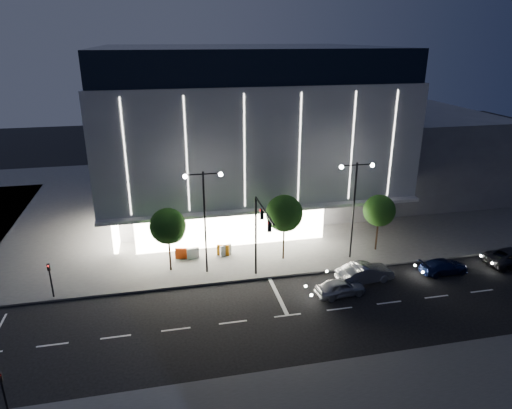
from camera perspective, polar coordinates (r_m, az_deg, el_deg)
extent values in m
plane|color=black|center=(34.85, 0.03, -12.73)|extent=(160.00, 160.00, 0.00)
cube|color=#474747|center=(56.96, -0.13, 0.92)|extent=(70.00, 40.00, 0.15)
cube|color=#4C4C51|center=(55.99, -2.14, 2.63)|extent=(28.00, 21.00, 4.00)
cube|color=gray|center=(52.24, -1.86, 9.83)|extent=(30.00, 25.00, 11.00)
cube|color=black|center=(51.43, -1.95, 17.52)|extent=(29.40, 24.50, 3.00)
cube|color=white|center=(43.22, -2.96, -2.88)|extent=(18.00, 0.40, 3.60)
cube|color=white|center=(47.92, -16.87, -1.38)|extent=(0.40, 10.00, 3.60)
cube|color=gray|center=(42.06, 1.24, -0.44)|extent=(30.00, 2.00, 0.30)
cube|color=white|center=(40.26, 1.37, 6.66)|extent=(24.00, 0.06, 10.00)
cube|color=#4C4C51|center=(63.18, 18.96, 6.42)|extent=(16.00, 20.00, 10.00)
cylinder|color=black|center=(37.47, -0.02, -4.12)|extent=(0.18, 0.18, 7.00)
cylinder|color=black|center=(33.51, 1.02, -0.68)|extent=(0.14, 5.80, 0.14)
cube|color=black|center=(34.36, 0.75, -1.20)|extent=(0.28, 0.18, 0.85)
cube|color=black|center=(32.20, 1.69, -2.74)|extent=(0.28, 0.18, 0.85)
sphere|color=#FF0C0C|center=(34.23, 0.55, -0.75)|extent=(0.14, 0.14, 0.14)
cylinder|color=black|center=(37.61, -6.38, -2.50)|extent=(0.16, 0.16, 9.00)
cylinder|color=black|center=(36.11, -7.75, 3.72)|extent=(1.40, 0.10, 0.10)
cylinder|color=black|center=(36.23, -5.54, 3.87)|extent=(1.40, 0.10, 0.10)
sphere|color=white|center=(36.10, -8.85, 3.49)|extent=(0.36, 0.36, 0.36)
sphere|color=white|center=(36.34, -4.44, 3.79)|extent=(0.36, 0.36, 0.36)
cylinder|color=black|center=(40.81, 12.07, -0.97)|extent=(0.16, 0.16, 9.00)
cylinder|color=black|center=(39.20, 11.59, 4.81)|extent=(1.40, 0.10, 0.10)
cylinder|color=black|center=(39.77, 13.45, 4.89)|extent=(1.40, 0.10, 0.10)
sphere|color=white|center=(38.96, 10.63, 4.63)|extent=(0.36, 0.36, 0.36)
sphere|color=white|center=(40.10, 14.35, 4.79)|extent=(0.36, 0.36, 0.36)
cylinder|color=black|center=(38.44, -24.23, -8.74)|extent=(0.12, 0.12, 3.00)
cube|color=black|center=(37.91, -24.49, -7.14)|extent=(0.22, 0.16, 0.55)
sphere|color=#FF0C0C|center=(37.75, -24.56, -7.01)|extent=(0.10, 0.10, 0.10)
cylinder|color=black|center=(28.78, -28.95, -20.15)|extent=(0.12, 0.12, 3.00)
cube|color=black|center=(28.07, -29.38, -18.25)|extent=(0.22, 0.16, 0.55)
cylinder|color=black|center=(39.46, -10.75, -5.77)|extent=(0.16, 0.16, 3.78)
sphere|color=#123D10|center=(38.51, -10.97, -2.66)|extent=(3.02, 3.02, 3.02)
sphere|color=#123D10|center=(38.91, -10.48, -3.25)|extent=(2.16, 2.16, 2.16)
sphere|color=#123D10|center=(38.50, -11.30, -3.22)|extent=(1.94, 1.94, 1.94)
cylinder|color=black|center=(40.68, 3.47, -4.38)|extent=(0.16, 0.16, 4.06)
sphere|color=#123D10|center=(39.71, 3.55, -1.11)|extent=(3.25, 3.25, 3.25)
sphere|color=#123D10|center=(40.18, 3.87, -1.74)|extent=(2.32, 2.32, 2.32)
sphere|color=#123D10|center=(39.64, 3.25, -1.68)|extent=(2.09, 2.09, 2.09)
cylinder|color=black|center=(43.89, 14.89, -3.46)|extent=(0.16, 0.16, 3.64)
sphere|color=#123D10|center=(43.06, 15.16, -0.73)|extent=(2.91, 2.91, 2.91)
sphere|color=#123D10|center=(43.54, 15.33, -1.25)|extent=(2.08, 2.08, 2.08)
sphere|color=#123D10|center=(42.93, 14.91, -1.22)|extent=(1.87, 1.87, 1.87)
imported|color=#A3A6AB|center=(36.54, 10.49, -10.16)|extent=(4.13, 2.03, 1.35)
imported|color=#96999D|center=(38.78, 13.47, -8.32)|extent=(4.95, 2.27, 1.57)
imported|color=#131C47|center=(42.23, 22.42, -7.17)|extent=(4.27, 1.83, 1.23)
cube|color=#EA3B0D|center=(41.74, -9.32, -6.05)|extent=(1.13, 0.47, 1.00)
cube|color=silver|center=(41.63, -7.89, -6.05)|extent=(1.13, 0.42, 1.00)
cube|color=#C5690A|center=(41.91, -4.14, -5.71)|extent=(1.12, 0.58, 1.00)
cube|color=silver|center=(41.89, -3.82, -5.71)|extent=(1.11, 0.67, 1.00)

